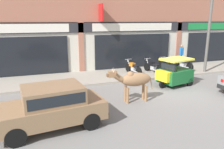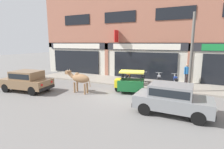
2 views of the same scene
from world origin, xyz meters
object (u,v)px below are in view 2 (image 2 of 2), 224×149
Objects in this scene: auto_rickshaw at (130,83)px; utility_pole at (192,53)px; cow at (79,78)px; motorcycle_1 at (143,79)px; motorcycle_2 at (159,80)px; pedestrian at (187,72)px; motorcycle_3 at (175,81)px; car_0 at (172,98)px; motorcycle_0 at (128,77)px; car_1 at (27,80)px.

utility_pole is (3.65, 1.69, 2.07)m from auto_rickshaw.
utility_pole is (6.76, 3.15, 1.73)m from cow.
cow reaches higher than motorcycle_1.
auto_rickshaw is 1.19× the size of motorcycle_2.
motorcycle_2 is at bearing -148.00° from pedestrian.
motorcycle_1 is 2.50m from motorcycle_3.
pedestrian is at bearing 87.09° from car_0.
car_0 is at bearing -98.25° from utility_pole.
motorcycle_0 is at bearing 112.95° from auto_rickshaw.
car_0 reaches higher than motorcycle_0.
car_0 is at bearing -86.06° from motorcycle_3.
utility_pole is at bearing 25.01° from cow.
motorcycle_2 is 1.24m from motorcycle_3.
car_1 is at bearing -157.72° from auto_rickshaw.
car_0 reaches higher than motorcycle_2.
motorcycle_0 is 4.72m from pedestrian.
pedestrian reaches higher than car_0.
auto_rickshaw reaches higher than car_1.
pedestrian is (4.54, 1.18, 0.60)m from motorcycle_0.
car_1 is 10.90m from motorcycle_3.
cow is at bearing -140.07° from pedestrian.
car_0 reaches higher than motorcycle_1.
motorcycle_2 is 2.36m from pedestrian.
pedestrian is (10.07, 6.70, 0.30)m from car_1.
motorcycle_0 is at bearing -179.68° from motorcycle_3.
motorcycle_2 is (8.14, 5.49, -0.29)m from car_1.
car_0 is 9.75m from car_1.
car_0 is 5.90m from motorcycle_1.
car_1 is 2.09× the size of motorcycle_2.
auto_rickshaw is (3.11, 1.47, -0.35)m from cow.
car_1 is at bearing -135.08° from motorcycle_0.
cow reaches higher than motorcycle_0.
pedestrian is at bearing 14.59° from motorcycle_0.
car_0 is 2.28× the size of pedestrian.
motorcycle_3 is (-0.37, 5.35, -0.29)m from car_0.
utility_pole reaches higher than car_0.
car_1 is at bearing -142.16° from motorcycle_1.
cow is 1.20× the size of motorcycle_3.
motorcycle_1 is at bearing -175.51° from motorcycle_3.
cow is 1.19× the size of motorcycle_0.
motorcycle_3 is at bearing 131.61° from utility_pole.
car_1 reaches higher than motorcycle_3.
auto_rickshaw reaches higher than motorcycle_1.
utility_pole is at bearing -14.72° from motorcycle_1.
motorcycle_1 is 1.00× the size of motorcycle_3.
car_1 is 2.08× the size of motorcycle_1.
motorcycle_2 is (2.60, -0.03, 0.00)m from motorcycle_0.
pedestrian reaches higher than motorcycle_0.
cow is at bearing 169.98° from car_0.
cow is at bearing -128.97° from motorcycle_1.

